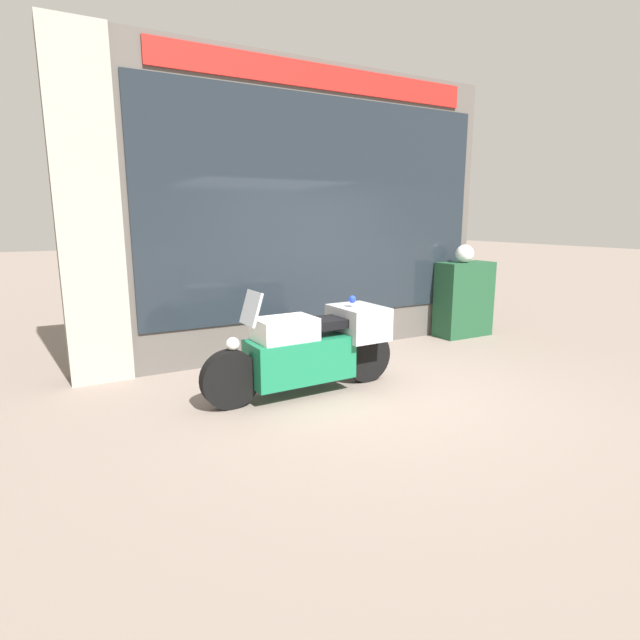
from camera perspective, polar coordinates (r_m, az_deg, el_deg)
name	(u,v)px	position (r m, az deg, el deg)	size (l,w,h in m)	color
ground_plane	(377,389)	(5.89, 6.49, -7.83)	(60.00, 60.00, 0.00)	gray
shop_building	(276,212)	(7.12, -5.02, 12.16)	(6.20, 0.55, 4.04)	#56514C
window_display	(315,318)	(7.58, -0.61, 0.22)	(5.05, 0.30, 1.91)	slate
paramedic_motorcycle	(314,346)	(5.63, -0.67, -2.94)	(2.36, 0.70, 1.22)	black
utility_cabinet	(464,299)	(8.68, 16.11, 2.30)	(0.94, 0.46, 1.24)	#1E4C2D
white_helmet	(465,254)	(8.48, 16.20, 7.29)	(0.29, 0.29, 0.29)	white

